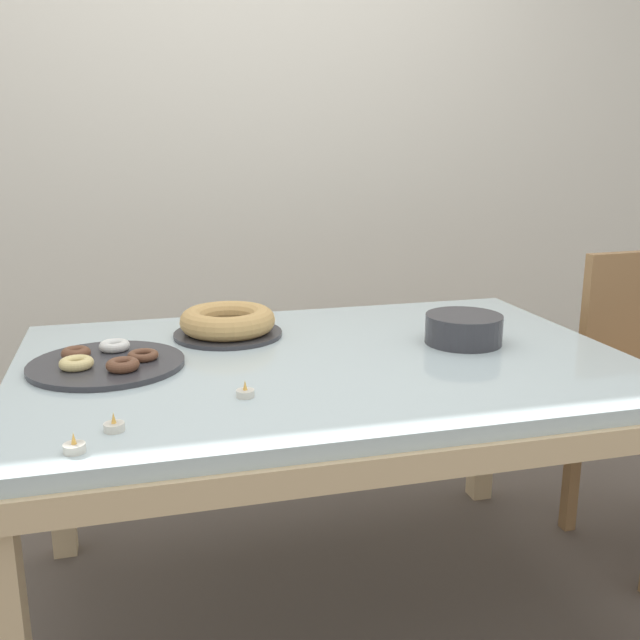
{
  "coord_description": "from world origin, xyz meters",
  "views": [
    {
      "loc": [
        -0.47,
        -1.69,
        1.28
      ],
      "look_at": [
        0.03,
        0.15,
        0.8
      ],
      "focal_mm": 40.0,
      "sensor_mm": 36.0,
      "label": 1
    }
  ],
  "objects_px": {
    "tealight_right_edge": "(114,426)",
    "tealight_centre": "(245,392)",
    "plate_stack": "(464,329)",
    "cake_chocolate_round": "(228,323)",
    "tealight_left_edge": "(74,447)",
    "pastry_platter": "(106,362)"
  },
  "relations": [
    {
      "from": "tealight_left_edge",
      "to": "tealight_centre",
      "type": "height_order",
      "value": "same"
    },
    {
      "from": "tealight_left_edge",
      "to": "tealight_right_edge",
      "type": "relative_size",
      "value": 1.0
    },
    {
      "from": "tealight_right_edge",
      "to": "tealight_left_edge",
      "type": "bearing_deg",
      "value": -129.63
    },
    {
      "from": "tealight_left_edge",
      "to": "tealight_right_edge",
      "type": "bearing_deg",
      "value": 50.37
    },
    {
      "from": "plate_stack",
      "to": "tealight_right_edge",
      "type": "distance_m",
      "value": 1.0
    },
    {
      "from": "pastry_platter",
      "to": "plate_stack",
      "type": "relative_size",
      "value": 1.8
    },
    {
      "from": "cake_chocolate_round",
      "to": "pastry_platter",
      "type": "relative_size",
      "value": 0.81
    },
    {
      "from": "cake_chocolate_round",
      "to": "tealight_centre",
      "type": "height_order",
      "value": "cake_chocolate_round"
    },
    {
      "from": "tealight_right_edge",
      "to": "tealight_centre",
      "type": "height_order",
      "value": "same"
    },
    {
      "from": "tealight_right_edge",
      "to": "pastry_platter",
      "type": "bearing_deg",
      "value": 93.21
    },
    {
      "from": "cake_chocolate_round",
      "to": "tealight_left_edge",
      "type": "bearing_deg",
      "value": -117.8
    },
    {
      "from": "pastry_platter",
      "to": "tealight_left_edge",
      "type": "xyz_separation_m",
      "value": [
        -0.04,
        -0.5,
        -0.0
      ]
    },
    {
      "from": "cake_chocolate_round",
      "to": "plate_stack",
      "type": "distance_m",
      "value": 0.66
    },
    {
      "from": "plate_stack",
      "to": "tealight_right_edge",
      "type": "bearing_deg",
      "value": -157.25
    },
    {
      "from": "plate_stack",
      "to": "tealight_right_edge",
      "type": "relative_size",
      "value": 5.25
    },
    {
      "from": "pastry_platter",
      "to": "plate_stack",
      "type": "height_order",
      "value": "plate_stack"
    },
    {
      "from": "cake_chocolate_round",
      "to": "plate_stack",
      "type": "relative_size",
      "value": 1.46
    },
    {
      "from": "tealight_centre",
      "to": "tealight_right_edge",
      "type": "bearing_deg",
      "value": -156.21
    },
    {
      "from": "plate_stack",
      "to": "cake_chocolate_round",
      "type": "bearing_deg",
      "value": 158.69
    },
    {
      "from": "cake_chocolate_round",
      "to": "tealight_centre",
      "type": "bearing_deg",
      "value": -93.65
    },
    {
      "from": "cake_chocolate_round",
      "to": "pastry_platter",
      "type": "bearing_deg",
      "value": -147.78
    },
    {
      "from": "tealight_right_edge",
      "to": "tealight_centre",
      "type": "distance_m",
      "value": 0.3
    }
  ]
}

